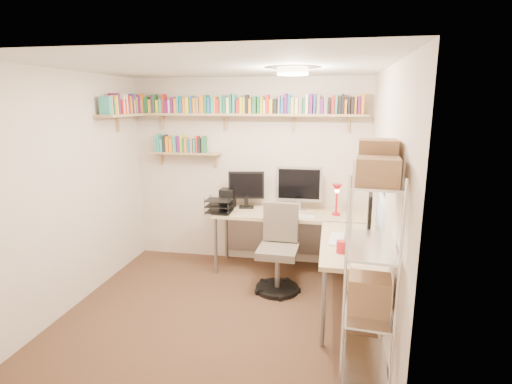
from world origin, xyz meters
TOP-DOWN VIEW (x-y plane):
  - ground at (0.00, 0.00)m, footprint 3.20×3.20m
  - room_shell at (0.00, 0.00)m, footprint 3.24×3.04m
  - wall_shelves at (-0.42, 1.29)m, footprint 3.12×1.09m
  - corner_desk at (0.70, 0.92)m, footprint 2.11×2.01m
  - office_chair at (0.53, 0.62)m, footprint 0.54×0.55m
  - wire_rack at (1.42, -0.83)m, footprint 0.43×0.77m

SIDE VIEW (x-z plane):
  - ground at x=0.00m, z-range 0.00..0.00m
  - office_chair at x=0.53m, z-range -0.08..0.94m
  - corner_desk at x=0.70m, z-range 0.10..1.47m
  - wire_rack at x=1.42m, z-range 0.28..2.19m
  - room_shell at x=0.00m, z-range 0.29..2.81m
  - wall_shelves at x=-0.42m, z-range 1.63..2.43m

